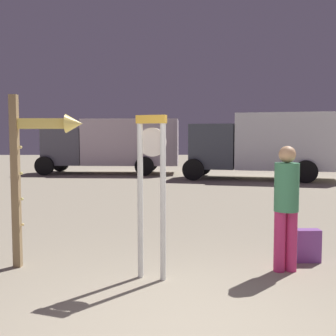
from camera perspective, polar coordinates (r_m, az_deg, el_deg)
name	(u,v)px	position (r m, az deg, el deg)	size (l,w,h in m)	color
standing_clock	(152,181)	(4.93, -2.34, -1.93)	(0.38, 0.21, 2.03)	white
arrow_sign	(38,156)	(5.64, -17.97, 1.68)	(0.96, 0.26, 2.32)	#927751
person_near_clock	(286,202)	(5.46, 16.44, -4.63)	(0.32, 0.32, 1.65)	#C62D67
backpack	(307,246)	(6.12, 19.18, -10.37)	(0.34, 0.22, 0.46)	#7E4695
box_truck_near	(268,143)	(17.74, 14.03, 3.41)	(6.90, 4.04, 2.79)	white
box_truck_far	(115,144)	(20.29, -7.48, 3.44)	(6.94, 3.01, 2.69)	silver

